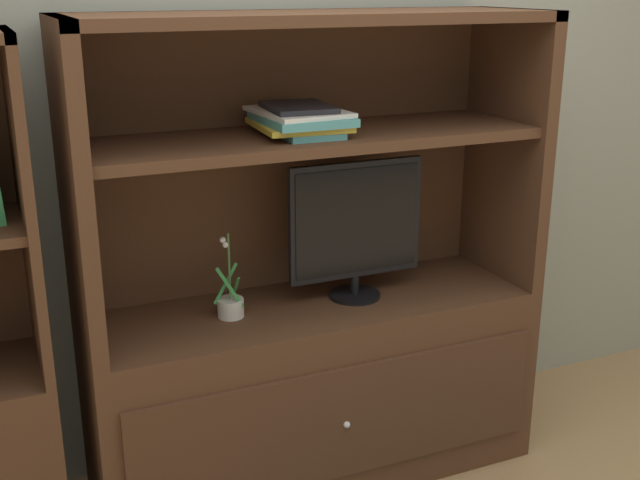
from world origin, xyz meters
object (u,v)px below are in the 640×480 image
(media_console, at_px, (314,342))
(potted_plant, at_px, (230,304))
(magazine_stack, at_px, (300,119))
(tv_monitor, at_px, (356,226))

(media_console, xyz_separation_m, potted_plant, (-0.31, -0.00, 0.20))
(media_console, height_order, magazine_stack, media_console)
(potted_plant, relative_size, magazine_stack, 0.85)
(tv_monitor, xyz_separation_m, potted_plant, (-0.47, 0.01, -0.22))
(potted_plant, bearing_deg, tv_monitor, -1.12)
(tv_monitor, bearing_deg, potted_plant, 178.88)
(media_console, bearing_deg, potted_plant, -179.27)
(magazine_stack, bearing_deg, potted_plant, 179.60)
(media_console, height_order, potted_plant, media_console)
(media_console, xyz_separation_m, tv_monitor, (0.16, -0.01, 0.43))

